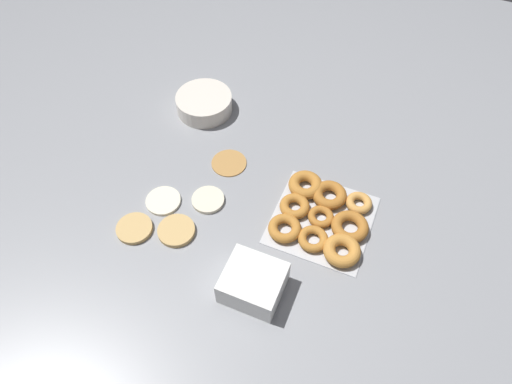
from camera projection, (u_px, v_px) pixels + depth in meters
The scene contains 9 objects.
ground_plane at pixel (229, 192), 1.46m from camera, with size 3.00×3.00×0.00m, color gray.
pancake_0 at pixel (229, 163), 1.53m from camera, with size 0.12×0.12×0.01m, color #B27F42.
pancake_1 at pixel (163, 201), 1.43m from camera, with size 0.11×0.11×0.01m, color silver.
pancake_2 at pixel (176, 231), 1.37m from camera, with size 0.11×0.11×0.02m, color tan.
pancake_3 at pixel (208, 200), 1.44m from camera, with size 0.10×0.10×0.01m, color beige.
pancake_4 at pixel (134, 228), 1.37m from camera, with size 0.11×0.11×0.01m, color tan.
donut_tray at pixel (322, 216), 1.38m from camera, with size 0.30×0.29×0.04m.
batter_bowl at pixel (204, 103), 1.66m from camera, with size 0.20×0.20×0.06m.
container_stack at pixel (253, 283), 1.23m from camera, with size 0.14×0.16×0.09m.
Camera 1 is at (-0.77, -0.41, 1.18)m, focal length 32.00 mm.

